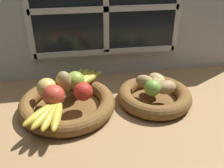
{
  "coord_description": "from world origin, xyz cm",
  "views": [
    {
      "loc": [
        -14.63,
        -77.69,
        54.78
      ],
      "look_at": [
        -1.69,
        1.58,
        9.59
      ],
      "focal_mm": 40.06,
      "sensor_mm": 36.0,
      "label": 1
    }
  ],
  "objects_px": {
    "apple_red_right": "(83,92)",
    "potato_small": "(166,87)",
    "apple_red_front": "(54,96)",
    "potato_large": "(156,84)",
    "apple_golden_left": "(47,88)",
    "potato_back": "(157,79)",
    "lime_near": "(152,88)",
    "banana_bunch_back": "(83,79)",
    "apple_green_back": "(75,81)",
    "fruit_bowl_right": "(154,96)",
    "potato_oblong": "(145,81)",
    "fruit_bowl_left": "(68,104)",
    "chili_pepper": "(162,88)",
    "banana_bunch_front": "(50,113)",
    "pear_brown": "(64,82)"
  },
  "relations": [
    {
      "from": "apple_red_right",
      "to": "potato_oblong",
      "type": "distance_m",
      "value": 0.25
    },
    {
      "from": "banana_bunch_back",
      "to": "potato_large",
      "type": "distance_m",
      "value": 0.29
    },
    {
      "from": "potato_large",
      "to": "lime_near",
      "type": "distance_m",
      "value": 0.04
    },
    {
      "from": "apple_green_back",
      "to": "banana_bunch_back",
      "type": "height_order",
      "value": "apple_green_back"
    },
    {
      "from": "potato_back",
      "to": "lime_near",
      "type": "height_order",
      "value": "lime_near"
    },
    {
      "from": "apple_green_back",
      "to": "potato_oblong",
      "type": "xyz_separation_m",
      "value": [
        0.27,
        -0.03,
        -0.01
      ]
    },
    {
      "from": "banana_bunch_back",
      "to": "potato_large",
      "type": "bearing_deg",
      "value": -21.5
    },
    {
      "from": "potato_back",
      "to": "potato_large",
      "type": "bearing_deg",
      "value": -114.44
    },
    {
      "from": "potato_large",
      "to": "lime_near",
      "type": "relative_size",
      "value": 1.04
    },
    {
      "from": "banana_bunch_front",
      "to": "lime_near",
      "type": "xyz_separation_m",
      "value": [
        0.37,
        0.08,
        0.02
      ]
    },
    {
      "from": "apple_red_right",
      "to": "apple_golden_left",
      "type": "bearing_deg",
      "value": 160.73
    },
    {
      "from": "banana_bunch_front",
      "to": "potato_small",
      "type": "height_order",
      "value": "potato_small"
    },
    {
      "from": "fruit_bowl_right",
      "to": "apple_golden_left",
      "type": "xyz_separation_m",
      "value": [
        -0.41,
        0.02,
        0.07
      ]
    },
    {
      "from": "lime_near",
      "to": "apple_golden_left",
      "type": "bearing_deg",
      "value": 171.91
    },
    {
      "from": "banana_bunch_front",
      "to": "potato_small",
      "type": "xyz_separation_m",
      "value": [
        0.42,
        0.09,
        0.01
      ]
    },
    {
      "from": "fruit_bowl_right",
      "to": "pear_brown",
      "type": "xyz_separation_m",
      "value": [
        -0.34,
        0.04,
        0.07
      ]
    },
    {
      "from": "potato_oblong",
      "to": "banana_bunch_front",
      "type": "bearing_deg",
      "value": -158.23
    },
    {
      "from": "apple_golden_left",
      "to": "pear_brown",
      "type": "height_order",
      "value": "pear_brown"
    },
    {
      "from": "apple_red_right",
      "to": "banana_bunch_back",
      "type": "relative_size",
      "value": 0.39
    },
    {
      "from": "apple_red_front",
      "to": "banana_bunch_front",
      "type": "bearing_deg",
      "value": -99.85
    },
    {
      "from": "potato_small",
      "to": "lime_near",
      "type": "distance_m",
      "value": 0.06
    },
    {
      "from": "banana_bunch_back",
      "to": "potato_back",
      "type": "relative_size",
      "value": 2.18
    },
    {
      "from": "fruit_bowl_left",
      "to": "fruit_bowl_right",
      "type": "xyz_separation_m",
      "value": [
        0.34,
        0.0,
        0.0
      ]
    },
    {
      "from": "apple_red_right",
      "to": "potato_small",
      "type": "height_order",
      "value": "apple_red_right"
    },
    {
      "from": "fruit_bowl_right",
      "to": "potato_oblong",
      "type": "bearing_deg",
      "value": 142.13
    },
    {
      "from": "apple_golden_left",
      "to": "apple_red_front",
      "type": "height_order",
      "value": "apple_red_front"
    },
    {
      "from": "potato_back",
      "to": "potato_small",
      "type": "height_order",
      "value": "potato_small"
    },
    {
      "from": "apple_golden_left",
      "to": "banana_bunch_front",
      "type": "distance_m",
      "value": 0.14
    },
    {
      "from": "fruit_bowl_right",
      "to": "apple_red_right",
      "type": "bearing_deg",
      "value": -174.3
    },
    {
      "from": "apple_red_right",
      "to": "fruit_bowl_right",
      "type": "bearing_deg",
      "value": 5.7
    },
    {
      "from": "pear_brown",
      "to": "fruit_bowl_right",
      "type": "bearing_deg",
      "value": -6.75
    },
    {
      "from": "apple_red_front",
      "to": "potato_small",
      "type": "height_order",
      "value": "apple_red_front"
    },
    {
      "from": "potato_large",
      "to": "chili_pepper",
      "type": "height_order",
      "value": "potato_large"
    },
    {
      "from": "fruit_bowl_left",
      "to": "pear_brown",
      "type": "distance_m",
      "value": 0.08
    },
    {
      "from": "potato_back",
      "to": "chili_pepper",
      "type": "distance_m",
      "value": 0.06
    },
    {
      "from": "lime_near",
      "to": "apple_green_back",
      "type": "bearing_deg",
      "value": 161.39
    },
    {
      "from": "apple_red_front",
      "to": "potato_large",
      "type": "relative_size",
      "value": 1.19
    },
    {
      "from": "apple_red_right",
      "to": "potato_small",
      "type": "bearing_deg",
      "value": -0.49
    },
    {
      "from": "chili_pepper",
      "to": "potato_back",
      "type": "bearing_deg",
      "value": 90.2
    },
    {
      "from": "apple_red_right",
      "to": "chili_pepper",
      "type": "distance_m",
      "value": 0.3
    },
    {
      "from": "apple_red_front",
      "to": "lime_near",
      "type": "xyz_separation_m",
      "value": [
        0.35,
        0.01,
        -0.01
      ]
    },
    {
      "from": "apple_red_front",
      "to": "pear_brown",
      "type": "xyz_separation_m",
      "value": [
        0.03,
        0.08,
        0.0
      ]
    },
    {
      "from": "apple_green_back",
      "to": "apple_red_right",
      "type": "height_order",
      "value": "apple_green_back"
    },
    {
      "from": "apple_green_back",
      "to": "lime_near",
      "type": "relative_size",
      "value": 1.17
    },
    {
      "from": "potato_back",
      "to": "lime_near",
      "type": "xyz_separation_m",
      "value": [
        -0.04,
        -0.08,
        0.01
      ]
    },
    {
      "from": "fruit_bowl_left",
      "to": "lime_near",
      "type": "distance_m",
      "value": 0.32
    },
    {
      "from": "apple_red_front",
      "to": "potato_back",
      "type": "height_order",
      "value": "apple_red_front"
    },
    {
      "from": "fruit_bowl_right",
      "to": "pear_brown",
      "type": "distance_m",
      "value": 0.35
    },
    {
      "from": "apple_golden_left",
      "to": "apple_red_front",
      "type": "bearing_deg",
      "value": -65.91
    },
    {
      "from": "fruit_bowl_left",
      "to": "potato_large",
      "type": "distance_m",
      "value": 0.34
    }
  ]
}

